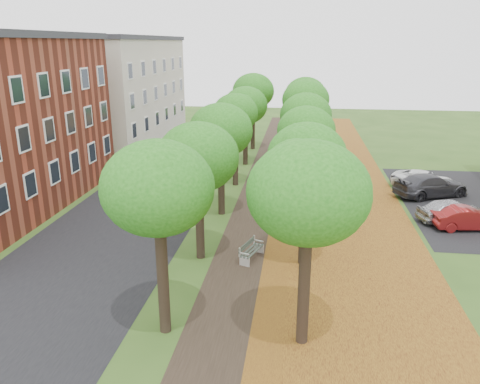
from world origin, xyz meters
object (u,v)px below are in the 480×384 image
(car_silver, at_px, (452,211))
(car_red, at_px, (468,218))
(bench, at_px, (251,250))
(car_white, at_px, (424,180))
(car_grey, at_px, (431,185))

(car_silver, height_order, car_red, car_silver)
(car_red, bearing_deg, bench, 106.41)
(bench, bearing_deg, car_white, -21.95)
(car_silver, bearing_deg, car_white, -18.13)
(bench, bearing_deg, car_red, -46.64)
(car_grey, bearing_deg, bench, 110.99)
(bench, xyz_separation_m, car_white, (10.81, 12.67, 0.17))
(car_red, bearing_deg, car_grey, -3.07)
(bench, height_order, car_white, car_white)
(car_red, height_order, car_white, car_red)
(car_red, distance_m, car_white, 7.44)
(bench, height_order, car_silver, car_silver)
(bench, distance_m, car_white, 16.66)
(car_red, height_order, car_grey, car_grey)
(car_silver, xyz_separation_m, car_red, (0.54, -1.02, -0.04))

